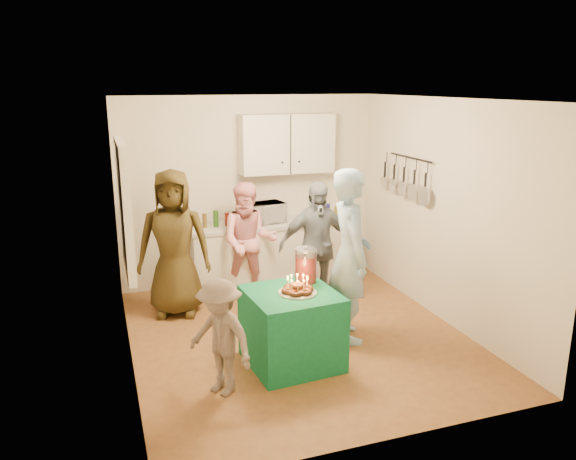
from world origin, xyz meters
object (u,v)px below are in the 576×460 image
object	(u,v)px
microwave	(266,213)
man_birthday	(350,256)
counter	(270,255)
woman_back_right	(316,246)
party_table	(292,328)
child_near_left	(220,337)
punch_jar	(306,266)
woman_back_left	(174,243)
woman_back_center	(249,242)

from	to	relation	value
microwave	man_birthday	distance (m)	1.93
counter	woman_back_right	distance (m)	1.10
microwave	man_birthday	size ratio (longest dim) A/B	0.26
party_table	child_near_left	world-z (taller)	child_near_left
punch_jar	woman_back_right	xyz separation A→B (m)	(0.52, 1.01, -0.12)
woman_back_left	party_table	bearing A→B (deg)	-47.01
man_birthday	party_table	bearing A→B (deg)	122.91
child_near_left	man_birthday	bearing A→B (deg)	78.69
party_table	woman_back_center	size ratio (longest dim) A/B	0.55
punch_jar	woman_back_center	xyz separation A→B (m)	(-0.17, 1.61, -0.16)
microwave	child_near_left	xyz separation A→B (m)	(-1.20, -2.57, -0.50)
party_table	man_birthday	world-z (taller)	man_birthday
punch_jar	woman_back_right	size ratio (longest dim) A/B	0.21
woman_back_left	woman_back_center	world-z (taller)	woman_back_left
punch_jar	man_birthday	distance (m)	0.56
child_near_left	woman_back_right	bearing A→B (deg)	101.02
party_table	woman_back_right	world-z (taller)	woman_back_right
woman_back_left	counter	bearing A→B (deg)	36.94
microwave	woman_back_left	size ratio (longest dim) A/B	0.27
woman_back_left	woman_back_right	size ratio (longest dim) A/B	1.10
counter	woman_back_left	world-z (taller)	woman_back_left
woman_back_center	woman_back_right	world-z (taller)	woman_back_right
punch_jar	woman_back_center	world-z (taller)	woman_back_center
party_table	woman_back_left	xyz separation A→B (m)	(-0.91, 1.66, 0.51)
woman_back_center	woman_back_left	bearing A→B (deg)	-154.85
woman_back_left	child_near_left	bearing A→B (deg)	-72.35
microwave	party_table	bearing A→B (deg)	-110.22
counter	woman_back_center	world-z (taller)	woman_back_center
microwave	punch_jar	world-z (taller)	microwave
counter	woman_back_right	world-z (taller)	woman_back_right
microwave	man_birthday	bearing A→B (deg)	-88.54
woman_back_center	man_birthday	bearing A→B (deg)	-49.26
punch_jar	counter	bearing A→B (deg)	83.42
punch_jar	woman_back_left	distance (m)	1.83
punch_jar	woman_back_right	world-z (taller)	woman_back_right
party_table	child_near_left	distance (m)	0.87
woman_back_right	child_near_left	bearing A→B (deg)	-131.08
man_birthday	woman_back_center	bearing A→B (deg)	34.83
counter	woman_back_left	distance (m)	1.57
woman_back_left	woman_back_center	size ratio (longest dim) A/B	1.16
counter	party_table	bearing A→B (deg)	-101.78
punch_jar	child_near_left	xyz separation A→B (m)	(-1.03, -0.56, -0.38)
party_table	punch_jar	xyz separation A→B (m)	(0.24, 0.24, 0.55)
man_birthday	woman_back_left	bearing A→B (deg)	61.28
counter	microwave	bearing A→B (deg)	180.00
counter	woman_back_center	distance (m)	0.67
microwave	man_birthday	world-z (taller)	man_birthday
woman_back_left	woman_back_center	distance (m)	1.00
woman_back_center	child_near_left	xyz separation A→B (m)	(-0.86, -2.16, -0.22)
microwave	child_near_left	bearing A→B (deg)	-124.99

